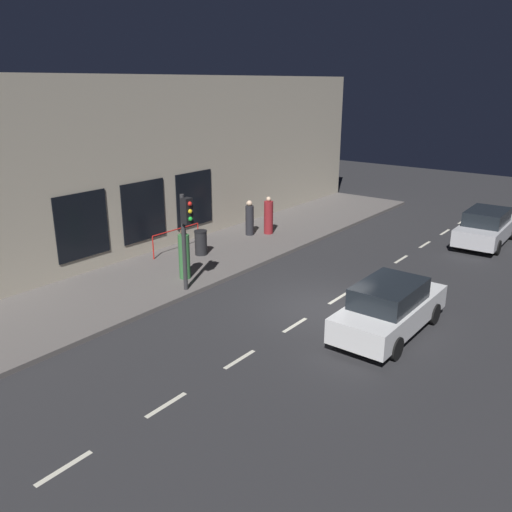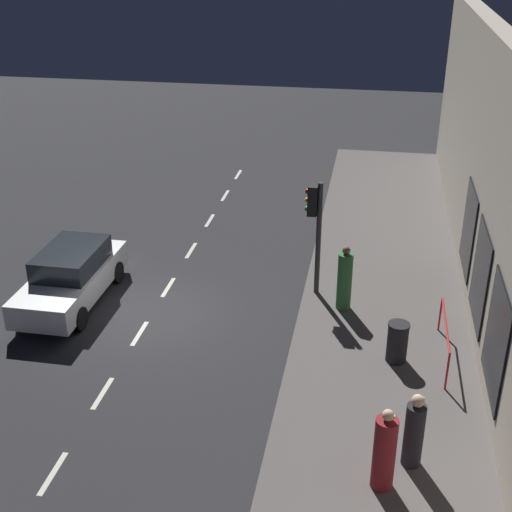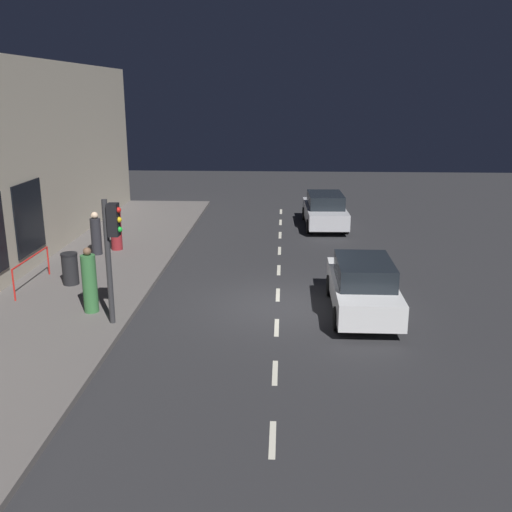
{
  "view_description": "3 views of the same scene",
  "coord_description": "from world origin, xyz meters",
  "px_view_note": "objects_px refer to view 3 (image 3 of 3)",
  "views": [
    {
      "loc": [
        -7.89,
        13.63,
        6.94
      ],
      "look_at": [
        1.54,
        1.53,
        1.85
      ],
      "focal_mm": 37.05,
      "sensor_mm": 36.0,
      "label": 1
    },
    {
      "loc": [
        5.72,
        -15.63,
        9.66
      ],
      "look_at": [
        2.67,
        1.41,
        1.35
      ],
      "focal_mm": 48.41,
      "sensor_mm": 36.0,
      "label": 2
    },
    {
      "loc": [
        -0.15,
        16.05,
        6.07
      ],
      "look_at": [
        0.55,
        1.63,
        1.99
      ],
      "focal_mm": 40.93,
      "sensor_mm": 36.0,
      "label": 3
    }
  ],
  "objects_px": {
    "pedestrian_1": "(96,235)",
    "trash_bin": "(70,269)",
    "traffic_light": "(111,240)",
    "parked_car_1": "(363,286)",
    "parked_car_0": "(325,210)",
    "pedestrian_2": "(116,229)",
    "pedestrian_0": "(90,282)"
  },
  "relations": [
    {
      "from": "pedestrian_2",
      "to": "trash_bin",
      "type": "distance_m",
      "value": 4.28
    },
    {
      "from": "pedestrian_1",
      "to": "pedestrian_2",
      "type": "distance_m",
      "value": 0.91
    },
    {
      "from": "parked_car_1",
      "to": "trash_bin",
      "type": "distance_m",
      "value": 9.15
    },
    {
      "from": "traffic_light",
      "to": "pedestrian_0",
      "type": "height_order",
      "value": "traffic_light"
    },
    {
      "from": "parked_car_0",
      "to": "pedestrian_2",
      "type": "distance_m",
      "value": 9.74
    },
    {
      "from": "traffic_light",
      "to": "parked_car_1",
      "type": "distance_m",
      "value": 6.99
    },
    {
      "from": "pedestrian_2",
      "to": "trash_bin",
      "type": "relative_size",
      "value": 1.71
    },
    {
      "from": "traffic_light",
      "to": "pedestrian_1",
      "type": "height_order",
      "value": "traffic_light"
    },
    {
      "from": "parked_car_0",
      "to": "parked_car_1",
      "type": "height_order",
      "value": "same"
    },
    {
      "from": "traffic_light",
      "to": "parked_car_0",
      "type": "xyz_separation_m",
      "value": [
        -6.28,
        -12.39,
        -1.62
      ]
    },
    {
      "from": "pedestrian_0",
      "to": "pedestrian_1",
      "type": "distance_m",
      "value": 6.12
    },
    {
      "from": "parked_car_0",
      "to": "trash_bin",
      "type": "xyz_separation_m",
      "value": [
        8.63,
        9.28,
        -0.13
      ]
    },
    {
      "from": "pedestrian_0",
      "to": "trash_bin",
      "type": "xyz_separation_m",
      "value": [
        1.42,
        -2.34,
        -0.34
      ]
    },
    {
      "from": "traffic_light",
      "to": "parked_car_0",
      "type": "distance_m",
      "value": 13.99
    },
    {
      "from": "pedestrian_1",
      "to": "trash_bin",
      "type": "bearing_deg",
      "value": 140.93
    },
    {
      "from": "parked_car_0",
      "to": "pedestrian_1",
      "type": "xyz_separation_m",
      "value": [
        8.91,
        5.73,
        0.1
      ]
    },
    {
      "from": "traffic_light",
      "to": "parked_car_1",
      "type": "bearing_deg",
      "value": -167.59
    },
    {
      "from": "parked_car_0",
      "to": "pedestrian_2",
      "type": "relative_size",
      "value": 2.64
    },
    {
      "from": "traffic_light",
      "to": "parked_car_1",
      "type": "height_order",
      "value": "traffic_light"
    },
    {
      "from": "parked_car_0",
      "to": "pedestrian_1",
      "type": "height_order",
      "value": "pedestrian_1"
    },
    {
      "from": "pedestrian_0",
      "to": "pedestrian_2",
      "type": "bearing_deg",
      "value": 66.04
    },
    {
      "from": "parked_car_0",
      "to": "pedestrian_1",
      "type": "relative_size",
      "value": 2.85
    },
    {
      "from": "pedestrian_0",
      "to": "parked_car_0",
      "type": "bearing_deg",
      "value": 24.44
    },
    {
      "from": "parked_car_1",
      "to": "trash_bin",
      "type": "xyz_separation_m",
      "value": [
        8.99,
        -1.65,
        -0.13
      ]
    },
    {
      "from": "parked_car_1",
      "to": "pedestrian_1",
      "type": "bearing_deg",
      "value": 150.96
    },
    {
      "from": "pedestrian_0",
      "to": "pedestrian_1",
      "type": "xyz_separation_m",
      "value": [
        1.69,
        -5.88,
        -0.11
      ]
    },
    {
      "from": "pedestrian_0",
      "to": "traffic_light",
      "type": "bearing_deg",
      "value": -73.35
    },
    {
      "from": "traffic_light",
      "to": "pedestrian_1",
      "type": "relative_size",
      "value": 2.04
    },
    {
      "from": "parked_car_0",
      "to": "pedestrian_1",
      "type": "distance_m",
      "value": 10.59
    },
    {
      "from": "parked_car_0",
      "to": "pedestrian_0",
      "type": "xyz_separation_m",
      "value": [
        7.21,
        11.62,
        0.21
      ]
    },
    {
      "from": "pedestrian_2",
      "to": "trash_bin",
      "type": "bearing_deg",
      "value": -168.47
    },
    {
      "from": "traffic_light",
      "to": "pedestrian_2",
      "type": "distance_m",
      "value": 7.79
    }
  ]
}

